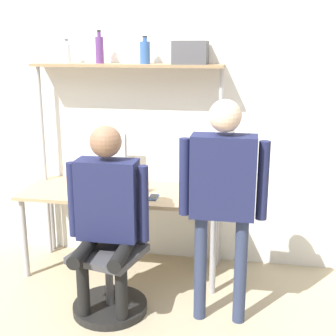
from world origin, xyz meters
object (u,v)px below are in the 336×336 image
Objects in this scene: bottle_blue at (145,52)px; laptop at (121,189)px; bottle_purple at (100,49)px; storage_box at (190,52)px; person_standing at (223,185)px; office_chair at (112,273)px; cell_phone at (153,197)px; bottle_clear at (67,53)px; person_seated at (106,206)px; monitor at (102,157)px.

laptop is at bearing -113.91° from bottle_blue.
bottle_purple is 0.77m from storage_box.
bottle_purple is at bearing 143.02° from person_standing.
office_chair is at bearing -119.15° from storage_box.
laptop is 1.43× the size of bottle_blue.
laptop is 0.28m from cell_phone.
office_chair is 0.58× the size of person_standing.
bottle_clear is 0.88× the size of bottle_blue.
person_standing is (0.59, -0.50, 0.29)m from cell_phone.
cell_phone is 1.20m from bottle_blue.
laptop is 1.04m from person_standing.
storage_box is at bearing 0.00° from bottle_clear.
bottle_clear is 0.68m from bottle_blue.
laptop is 0.23× the size of person_seated.
office_chair is at bearing -69.81° from bottle_purple.
person_standing is 1.65m from bottle_purple.
person_seated is 1.41m from bottle_purple.
laptop and office_chair have the same top height.
storage_box is at bearing 61.58° from person_seated.
monitor is 1.37m from person_standing.
cell_phone is at bearing 139.84° from person_standing.
office_chair is 4.17× the size of bottle_blue.
bottle_purple is at bearing 86.83° from monitor.
monitor is 1.19m from storage_box.
bottle_purple is 0.97× the size of storage_box.
monitor is at bearing -173.07° from bottle_blue.
bottle_purple is at bearing -180.00° from storage_box.
monitor is 1.70× the size of storage_box.
bottle_blue is at bearing 111.28° from cell_phone.
laptop is 1.63× the size of bottle_clear.
person_standing is 5.90× the size of bottle_purple.
storage_box is (0.25, 0.34, 1.15)m from cell_phone.
laptop reaches higher than cell_phone.
person_standing reaches higher than monitor.
bottle_purple is (-0.52, 0.34, 1.17)m from cell_phone.
bottle_blue is (0.68, 0.00, 0.01)m from bottle_clear.
monitor reaches higher than laptop.
bottle_purple is (0.29, -0.00, 0.03)m from bottle_clear.
person_seated is 0.84m from person_standing.
storage_box is (0.52, 0.32, 1.09)m from laptop.
bottle_clear is (-0.54, 0.32, 1.08)m from laptop.
monitor is at bearing -9.42° from bottle_clear.
person_seated reaches higher than cell_phone.
monitor is 0.98m from bottle_blue.
office_chair is (0.31, -0.79, -0.69)m from monitor.
monitor is 0.65m from cell_phone.
person_seated is (0.30, -0.83, -0.15)m from monitor.
person_seated is at bearing -70.14° from monitor.
bottle_purple is at bearing -180.00° from bottle_blue.
cell_phone is (0.28, -0.02, -0.05)m from laptop.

